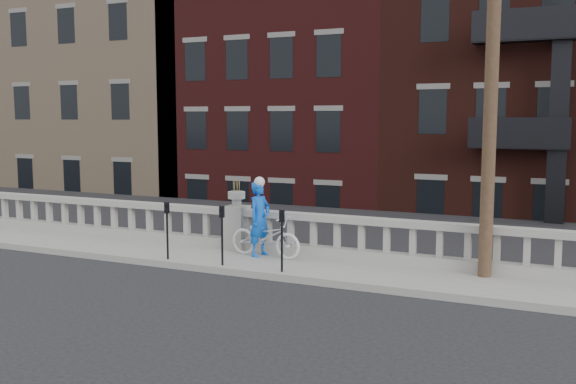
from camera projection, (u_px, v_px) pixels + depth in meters
name	position (u px, v px, depth m)	size (l,w,h in m)	color
ground	(141.00, 292.00, 12.94)	(120.00, 120.00, 0.00)	black
sidewalk	(218.00, 258.00, 15.64)	(32.00, 2.20, 0.15)	gray
balustrade	(237.00, 229.00, 16.43)	(28.00, 0.34, 1.03)	gray
planter_pedestal	(237.00, 222.00, 16.41)	(0.55, 0.55, 1.76)	gray
lower_level	(427.00, 134.00, 33.19)	(80.00, 44.00, 20.80)	#605E59
utility_pole	(493.00, 31.00, 13.00)	(1.60, 0.28, 10.00)	#422D1E
parking_meter_b	(167.00, 224.00, 15.13)	(0.10, 0.09, 1.36)	black
parking_meter_c	(222.00, 229.00, 14.51)	(0.10, 0.09, 1.36)	black
parking_meter_d	(282.00, 234.00, 13.88)	(0.10, 0.09, 1.36)	black
bicycle	(266.00, 236.00, 15.44)	(0.66, 1.89, 0.99)	silver
cyclist	(260.00, 219.00, 15.50)	(0.67, 0.44, 1.82)	blue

